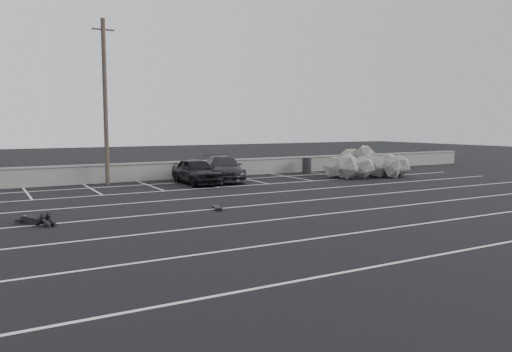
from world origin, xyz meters
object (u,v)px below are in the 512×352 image
utility_pole (105,102)px  skateboard (217,207)px  car_left (196,171)px  trash_bin (307,165)px  person (33,217)px  car_right (223,168)px  riprap_pile (368,167)px

utility_pole → skateboard: (1.82, -10.30, -4.42)m
car_left → utility_pole: 6.16m
trash_bin → person: (-17.95, -9.72, -0.30)m
car_left → skateboard: size_ratio=4.67×
utility_pole → trash_bin: (13.27, -0.02, -3.97)m
car_right → utility_pole: utility_pole is taller
trash_bin → utility_pole: bearing=179.9°
car_right → car_left: bearing=-142.1°
car_right → person: 13.80m
car_left → trash_bin: (8.96, 2.20, -0.19)m
car_right → utility_pole: bearing=-176.6°
car_right → skateboard: 9.97m
car_right → trash_bin: bearing=27.5°
car_right → person: size_ratio=2.08×
skateboard → riprap_pile: bearing=39.9°
utility_pole → riprap_pile: 16.13m
car_left → utility_pole: utility_pole is taller
car_left → skateboard: 8.48m
utility_pole → car_right: bearing=-12.7°
car_right → trash_bin: size_ratio=4.78×
riprap_pile → person: riprap_pile is taller
car_right → trash_bin: (6.95, 1.40, -0.19)m
car_right → trash_bin: car_right is taller
trash_bin → person: trash_bin is taller
utility_pole → riprap_pile: utility_pole is taller
skateboard → car_left: bearing=87.5°
riprap_pile → person: size_ratio=2.46×
car_left → person: car_left is taller
trash_bin → skateboard: bearing=-138.1°
person → skateboard: person is taller
car_left → person: size_ratio=1.76×
riprap_pile → person: (-19.81, -5.71, -0.41)m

